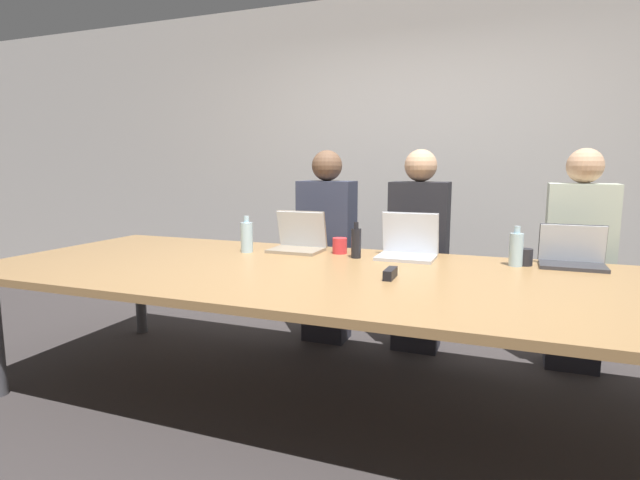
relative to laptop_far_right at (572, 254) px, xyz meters
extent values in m
plane|color=#383333|center=(-1.10, -0.61, -0.82)|extent=(24.00, 24.00, 0.00)
cube|color=#BCB7B2|center=(-1.10, 1.43, 0.58)|extent=(12.00, 0.06, 2.80)
cube|color=#9E7547|center=(-1.10, -0.61, -0.09)|extent=(4.21, 1.54, 0.04)
cylinder|color=#4C4C51|center=(-3.03, -0.02, -0.46)|extent=(0.08, 0.08, 0.71)
cube|color=#333338|center=(0.00, -0.05, -0.06)|extent=(0.34, 0.21, 0.02)
cube|color=#333338|center=(0.00, 0.05, 0.06)|extent=(0.35, 0.04, 0.22)
cube|color=silver|center=(0.00, 0.04, 0.06)|extent=(0.34, 0.04, 0.21)
cube|color=#2D2D38|center=(0.08, 0.44, -0.59)|extent=(0.32, 0.24, 0.45)
cube|color=beige|center=(0.08, 0.44, 0.01)|extent=(0.40, 0.24, 0.75)
sphere|color=tan|center=(0.08, 0.44, 0.49)|extent=(0.22, 0.22, 0.22)
cylinder|color=#232328|center=(-0.25, -0.06, -0.02)|extent=(0.09, 0.09, 0.10)
cylinder|color=#ADD1E0|center=(-0.29, -0.10, 0.02)|extent=(0.07, 0.07, 0.19)
cylinder|color=#ADD1E0|center=(-0.29, -0.10, 0.14)|extent=(0.03, 0.03, 0.04)
cube|color=#B7B7BC|center=(-0.91, -0.12, -0.06)|extent=(0.34, 0.25, 0.02)
cube|color=#B7B7BC|center=(-0.91, 0.00, 0.08)|extent=(0.35, 0.05, 0.26)
cube|color=silver|center=(-0.91, -0.01, 0.08)|extent=(0.34, 0.05, 0.25)
cube|color=#2D2D38|center=(-0.93, 0.42, -0.59)|extent=(0.32, 0.24, 0.45)
cube|color=#232328|center=(-0.93, 0.42, 0.01)|extent=(0.40, 0.24, 0.75)
sphere|color=tan|center=(-0.93, 0.42, 0.49)|extent=(0.22, 0.22, 0.22)
cylinder|color=black|center=(-1.21, -0.19, 0.02)|extent=(0.06, 0.06, 0.18)
cylinder|color=black|center=(-1.21, -0.19, 0.13)|extent=(0.03, 0.03, 0.04)
cube|color=gray|center=(-1.64, -0.12, -0.06)|extent=(0.33, 0.24, 0.02)
cube|color=gray|center=(-1.64, -0.02, 0.07)|extent=(0.34, 0.07, 0.24)
cube|color=silver|center=(-1.64, -0.03, 0.07)|extent=(0.33, 0.07, 0.24)
cube|color=#2D2D38|center=(-1.61, 0.37, -0.59)|extent=(0.32, 0.24, 0.45)
cube|color=#33384C|center=(-1.61, 0.37, 0.01)|extent=(0.40, 0.24, 0.75)
sphere|color=brown|center=(-1.61, 0.37, 0.49)|extent=(0.22, 0.22, 0.22)
cylinder|color=red|center=(-1.35, -0.07, -0.02)|extent=(0.09, 0.09, 0.10)
cylinder|color=#ADD1E0|center=(-1.93, -0.25, 0.03)|extent=(0.08, 0.08, 0.20)
cylinder|color=#ADD1E0|center=(-1.93, -0.25, 0.15)|extent=(0.04, 0.04, 0.04)
cube|color=black|center=(-0.88, -0.67, -0.04)|extent=(0.05, 0.15, 0.05)
camera|label=1|loc=(-0.32, -3.07, 0.49)|focal=28.00mm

